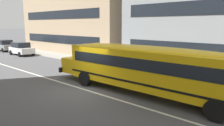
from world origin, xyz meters
TOP-DOWN VIEW (x-y plane):
  - ground_plane at (0.00, 0.00)m, footprint 400.00×400.00m
  - sidewalk_far at (0.00, 7.19)m, footprint 120.00×3.00m
  - lane_centreline at (0.00, 0.00)m, footprint 110.00×0.16m
  - school_bus at (2.93, 1.81)m, footprint 12.15×2.88m
  - parked_car_grey_by_lamppost at (-23.56, 4.74)m, footprint 3.94×1.95m
  - parked_car_white_by_hydrant at (-17.46, 4.33)m, footprint 3.94×1.95m

SIDE VIEW (x-z plane):
  - ground_plane at x=0.00m, z-range 0.00..0.00m
  - lane_centreline at x=0.00m, z-range 0.00..0.01m
  - sidewalk_far at x=0.00m, z-range 0.00..0.01m
  - parked_car_grey_by_lamppost at x=-23.56m, z-range 0.02..1.66m
  - parked_car_white_by_hydrant at x=-17.46m, z-range 0.02..1.66m
  - school_bus at x=2.93m, z-range 0.25..2.96m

